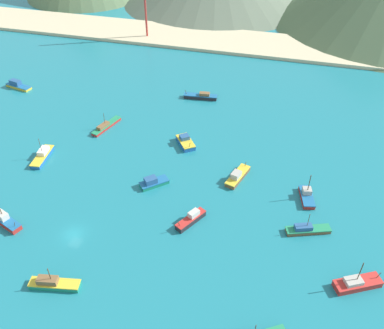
% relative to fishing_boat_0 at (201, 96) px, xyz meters
% --- Properties ---
extents(ground, '(260.00, 280.00, 0.50)m').
position_rel_fishing_boat_0_xyz_m(ground, '(-11.36, -32.28, -1.02)').
color(ground, teal).
extents(fishing_boat_0, '(10.69, 3.41, 2.48)m').
position_rel_fishing_boat_0_xyz_m(fishing_boat_0, '(0.00, 0.00, 0.00)').
color(fishing_boat_0, '#232328').
rests_on(fishing_boat_0, ground).
extents(fishing_boat_1, '(9.06, 6.52, 6.67)m').
position_rel_fishing_boat_0_xyz_m(fishing_boat_1, '(44.30, -60.09, 0.08)').
color(fishing_boat_1, red).
rests_on(fishing_boat_1, ground).
extents(fishing_boat_2, '(9.49, 5.24, 5.17)m').
position_rel_fishing_boat_0_xyz_m(fishing_boat_2, '(34.97, -48.92, -0.05)').
color(fishing_boat_2, brown).
rests_on(fishing_boat_2, ground).
extents(fishing_boat_3, '(5.41, 7.57, 2.83)m').
position_rel_fishing_boat_0_xyz_m(fishing_boat_3, '(11.15, -52.51, 0.15)').
color(fishing_boat_3, '#232328').
rests_on(fishing_boat_3, ground).
extents(fishing_boat_5, '(3.72, 9.47, 5.94)m').
position_rel_fishing_boat_0_xyz_m(fishing_boat_5, '(-31.40, -40.74, 0.03)').
color(fishing_boat_5, '#1E5BA8').
rests_on(fishing_boat_5, ground).
extents(fishing_boat_6, '(4.78, 10.98, 4.98)m').
position_rel_fishing_boat_0_xyz_m(fishing_boat_6, '(-21.74, -23.54, -0.12)').
color(fishing_boat_6, red).
rests_on(fishing_boat_6, ground).
extents(fishing_boat_7, '(4.97, 9.25, 2.54)m').
position_rel_fishing_boat_0_xyz_m(fishing_boat_7, '(18.07, -35.85, 0.08)').
color(fishing_boat_7, brown).
rests_on(fishing_boat_7, ground).
extents(fishing_boat_8, '(9.49, 3.92, 5.06)m').
position_rel_fishing_boat_0_xyz_m(fishing_boat_8, '(-8.72, -74.53, 0.06)').
color(fishing_boat_8, '#198466').
rests_on(fishing_boat_8, ground).
extents(fishing_boat_9, '(4.09, 7.51, 6.58)m').
position_rel_fishing_boat_0_xyz_m(fishing_boat_9, '(34.44, -38.58, 0.02)').
color(fishing_boat_9, red).
rests_on(fishing_boat_9, ground).
extents(fishing_boat_10, '(6.81, 6.60, 2.33)m').
position_rel_fishing_boat_0_xyz_m(fishing_boat_10, '(-0.64, -43.26, 0.07)').
color(fishing_boat_10, '#198466').
rests_on(fishing_boat_10, ground).
extents(fishing_boat_11, '(6.73, 7.55, 2.81)m').
position_rel_fishing_boat_0_xyz_m(fishing_boat_11, '(2.17, -25.47, 0.10)').
color(fishing_boat_11, '#1E5BA8').
rests_on(fishing_boat_11, ground).
extents(fishing_boat_12, '(9.46, 4.45, 2.50)m').
position_rel_fishing_boat_0_xyz_m(fishing_boat_12, '(-60.01, -8.76, 0.13)').
color(fishing_boat_12, gold).
rests_on(fishing_boat_12, ground).
extents(fishing_boat_13, '(8.75, 5.08, 5.89)m').
position_rel_fishing_boat_0_xyz_m(fishing_boat_13, '(-26.85, -63.12, 0.28)').
color(fishing_boat_13, red).
rests_on(fishing_boat_13, ground).
extents(beach_strip, '(247.00, 24.66, 1.20)m').
position_rel_fishing_boat_0_xyz_m(beach_strip, '(-11.36, 47.83, -0.17)').
color(beach_strip, beige).
rests_on(beach_strip, ground).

